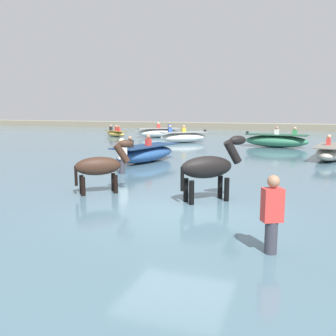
{
  "coord_description": "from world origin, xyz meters",
  "views": [
    {
      "loc": [
        2.57,
        -7.86,
        2.65
      ],
      "look_at": [
        -1.17,
        2.74,
        0.85
      ],
      "focal_mm": 39.8,
      "sensor_mm": 36.0,
      "label": 1
    }
  ],
  "objects_px": {
    "horse_lead_black": "(209,169)",
    "boat_distant_west": "(276,141)",
    "boat_mid_outer": "(159,133)",
    "boat_near_starboard": "(115,133)",
    "horse_trailing_dark_bay": "(101,167)",
    "boat_far_inshore": "(184,137)",
    "boat_distant_east": "(330,152)",
    "boat_mid_channel": "(146,154)",
    "person_onlooker_right": "(122,159)",
    "person_wading_close": "(272,222)"
  },
  "relations": [
    {
      "from": "horse_lead_black",
      "to": "person_wading_close",
      "type": "height_order",
      "value": "horse_lead_black"
    },
    {
      "from": "horse_trailing_dark_bay",
      "to": "boat_distant_east",
      "type": "bearing_deg",
      "value": 55.76
    },
    {
      "from": "horse_trailing_dark_bay",
      "to": "boat_far_inshore",
      "type": "distance_m",
      "value": 15.71
    },
    {
      "from": "horse_trailing_dark_bay",
      "to": "boat_mid_outer",
      "type": "height_order",
      "value": "horse_trailing_dark_bay"
    },
    {
      "from": "boat_mid_outer",
      "to": "boat_mid_channel",
      "type": "distance_m",
      "value": 13.92
    },
    {
      "from": "boat_far_inshore",
      "to": "boat_distant_east",
      "type": "height_order",
      "value": "boat_far_inshore"
    },
    {
      "from": "boat_mid_outer",
      "to": "horse_lead_black",
      "type": "bearing_deg",
      "value": -65.67
    },
    {
      "from": "boat_near_starboard",
      "to": "person_wading_close",
      "type": "distance_m",
      "value": 26.02
    },
    {
      "from": "boat_mid_outer",
      "to": "boat_far_inshore",
      "type": "distance_m",
      "value": 4.93
    },
    {
      "from": "person_onlooker_right",
      "to": "boat_distant_east",
      "type": "bearing_deg",
      "value": 41.61
    },
    {
      "from": "boat_distant_west",
      "to": "boat_far_inshore",
      "type": "relative_size",
      "value": 1.14
    },
    {
      "from": "boat_far_inshore",
      "to": "person_wading_close",
      "type": "relative_size",
      "value": 2.06
    },
    {
      "from": "boat_distant_east",
      "to": "boat_mid_channel",
      "type": "xyz_separation_m",
      "value": [
        -7.63,
        -3.4,
        0.03
      ]
    },
    {
      "from": "boat_near_starboard",
      "to": "boat_far_inshore",
      "type": "xyz_separation_m",
      "value": [
        6.99,
        -3.43,
        0.1
      ]
    },
    {
      "from": "boat_distant_west",
      "to": "boat_distant_east",
      "type": "xyz_separation_m",
      "value": [
        2.64,
        -4.94,
        -0.05
      ]
    },
    {
      "from": "boat_distant_west",
      "to": "person_wading_close",
      "type": "distance_m",
      "value": 17.31
    },
    {
      "from": "horse_lead_black",
      "to": "boat_far_inshore",
      "type": "bearing_deg",
      "value": 109.3
    },
    {
      "from": "horse_lead_black",
      "to": "horse_trailing_dark_bay",
      "type": "relative_size",
      "value": 1.1
    },
    {
      "from": "boat_distant_west",
      "to": "horse_trailing_dark_bay",
      "type": "bearing_deg",
      "value": -104.74
    },
    {
      "from": "boat_mid_outer",
      "to": "boat_distant_east",
      "type": "xyz_separation_m",
      "value": [
        12.06,
        -9.8,
        -0.04
      ]
    },
    {
      "from": "boat_distant_west",
      "to": "boat_mid_channel",
      "type": "xyz_separation_m",
      "value": [
        -4.99,
        -8.34,
        -0.03
      ]
    },
    {
      "from": "boat_far_inshore",
      "to": "boat_distant_east",
      "type": "relative_size",
      "value": 0.93
    },
    {
      "from": "horse_trailing_dark_bay",
      "to": "boat_distant_west",
      "type": "distance_m",
      "value": 14.86
    },
    {
      "from": "boat_mid_outer",
      "to": "boat_distant_west",
      "type": "height_order",
      "value": "boat_distant_west"
    },
    {
      "from": "boat_far_inshore",
      "to": "person_onlooker_right",
      "type": "relative_size",
      "value": 2.06
    },
    {
      "from": "boat_far_inshore",
      "to": "boat_mid_outer",
      "type": "bearing_deg",
      "value": 131.21
    },
    {
      "from": "horse_trailing_dark_bay",
      "to": "boat_near_starboard",
      "type": "relative_size",
      "value": 0.7
    },
    {
      "from": "person_wading_close",
      "to": "boat_mid_channel",
      "type": "bearing_deg",
      "value": 123.57
    },
    {
      "from": "horse_trailing_dark_bay",
      "to": "boat_distant_west",
      "type": "height_order",
      "value": "horse_trailing_dark_bay"
    },
    {
      "from": "horse_lead_black",
      "to": "boat_distant_east",
      "type": "xyz_separation_m",
      "value": [
        3.42,
        9.31,
        -0.48
      ]
    },
    {
      "from": "horse_trailing_dark_bay",
      "to": "boat_distant_west",
      "type": "bearing_deg",
      "value": 75.26
    },
    {
      "from": "boat_far_inshore",
      "to": "horse_trailing_dark_bay",
      "type": "bearing_deg",
      "value": -81.23
    },
    {
      "from": "boat_mid_channel",
      "to": "boat_distant_east",
      "type": "bearing_deg",
      "value": 24.02
    },
    {
      "from": "person_onlooker_right",
      "to": "person_wading_close",
      "type": "height_order",
      "value": "same"
    },
    {
      "from": "horse_lead_black",
      "to": "boat_mid_channel",
      "type": "bearing_deg",
      "value": 125.45
    },
    {
      "from": "boat_near_starboard",
      "to": "horse_trailing_dark_bay",
      "type": "bearing_deg",
      "value": -63.66
    },
    {
      "from": "boat_distant_east",
      "to": "boat_mid_channel",
      "type": "height_order",
      "value": "boat_mid_channel"
    },
    {
      "from": "boat_near_starboard",
      "to": "boat_distant_west",
      "type": "height_order",
      "value": "boat_distant_west"
    },
    {
      "from": "boat_mid_outer",
      "to": "boat_distant_west",
      "type": "xyz_separation_m",
      "value": [
        9.42,
        -4.86,
        0.01
      ]
    },
    {
      "from": "person_onlooker_right",
      "to": "boat_far_inshore",
      "type": "bearing_deg",
      "value": 97.05
    },
    {
      "from": "person_onlooker_right",
      "to": "boat_near_starboard",
      "type": "bearing_deg",
      "value": 118.14
    },
    {
      "from": "horse_lead_black",
      "to": "horse_trailing_dark_bay",
      "type": "xyz_separation_m",
      "value": [
        -3.0,
        -0.12,
        -0.11
      ]
    },
    {
      "from": "boat_near_starboard",
      "to": "person_onlooker_right",
      "type": "distance_m",
      "value": 18.11
    },
    {
      "from": "boat_near_starboard",
      "to": "horse_lead_black",
      "type": "bearing_deg",
      "value": -56.68
    },
    {
      "from": "horse_trailing_dark_bay",
      "to": "boat_distant_west",
      "type": "relative_size",
      "value": 0.47
    },
    {
      "from": "horse_lead_black",
      "to": "boat_distant_west",
      "type": "distance_m",
      "value": 14.28
    },
    {
      "from": "boat_near_starboard",
      "to": "boat_mid_channel",
      "type": "distance_m",
      "value": 15.29
    },
    {
      "from": "boat_far_inshore",
      "to": "boat_mid_channel",
      "type": "relative_size",
      "value": 0.86
    },
    {
      "from": "boat_near_starboard",
      "to": "boat_distant_west",
      "type": "relative_size",
      "value": 0.67
    },
    {
      "from": "boat_distant_east",
      "to": "person_wading_close",
      "type": "xyz_separation_m",
      "value": [
        -1.7,
        -12.34,
        0.18
      ]
    }
  ]
}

